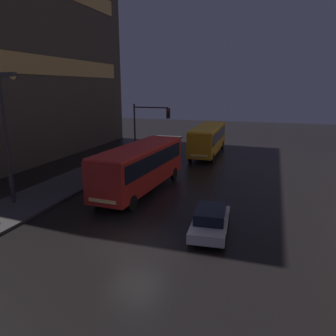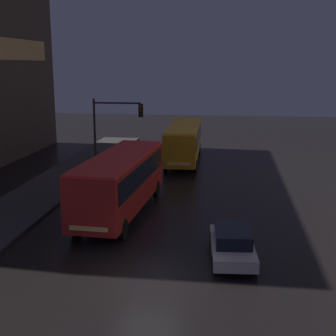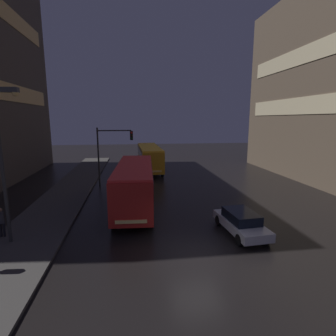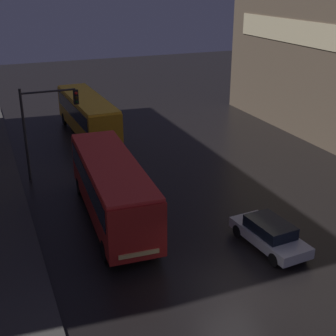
% 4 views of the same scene
% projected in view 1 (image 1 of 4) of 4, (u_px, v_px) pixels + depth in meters
% --- Properties ---
extents(ground_plane, '(120.00, 120.00, 0.00)m').
position_uv_depth(ground_plane, '(136.00, 244.00, 15.92)').
color(ground_plane, black).
extents(sidewalk_left, '(4.00, 48.00, 0.15)m').
position_uv_depth(sidewalk_left, '(85.00, 176.00, 27.81)').
color(sidewalk_left, '#3D3A38').
rests_on(sidewalk_left, ground).
extents(building_left_tower, '(10.07, 28.89, 25.83)m').
position_uv_depth(building_left_tower, '(14.00, 32.00, 33.85)').
color(building_left_tower, '#4C4238').
rests_on(building_left_tower, ground).
extents(bus_near, '(3.20, 10.45, 3.35)m').
position_uv_depth(bus_near, '(140.00, 164.00, 23.49)').
color(bus_near, '#AD1E19').
rests_on(bus_near, ground).
extents(bus_far, '(2.79, 10.81, 3.21)m').
position_uv_depth(bus_far, '(208.00, 137.00, 36.36)').
color(bus_far, orange).
rests_on(bus_far, ground).
extents(car_taxi, '(2.08, 4.37, 1.36)m').
position_uv_depth(car_taxi, '(210.00, 220.00, 16.94)').
color(car_taxi, '#B7B7BC').
rests_on(car_taxi, ground).
extents(pedestrian_near, '(0.39, 0.39, 1.69)m').
position_uv_depth(pedestrian_near, '(12.00, 184.00, 21.92)').
color(pedestrian_near, black).
rests_on(pedestrian_near, sidewalk_left).
extents(traffic_light_main, '(3.54, 0.35, 5.90)m').
position_uv_depth(traffic_light_main, '(147.00, 125.00, 30.22)').
color(traffic_light_main, '#2D2D2D').
rests_on(traffic_light_main, ground).
extents(street_lamp_sidewalk, '(1.25, 0.36, 8.14)m').
position_uv_depth(street_lamp_sidewalk, '(7.00, 120.00, 19.92)').
color(street_lamp_sidewalk, '#2D2D2D').
rests_on(street_lamp_sidewalk, sidewalk_left).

